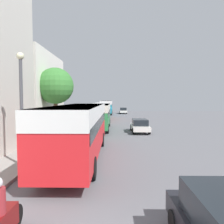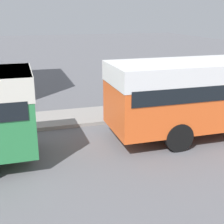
# 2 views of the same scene
# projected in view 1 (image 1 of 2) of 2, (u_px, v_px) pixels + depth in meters

# --- Properties ---
(building_far_terrace) EXTENTS (6.85, 9.50, 8.16)m
(building_far_terrace) POSITION_uv_depth(u_px,v_px,m) (20.00, 93.00, 22.70)
(building_far_terrace) COLOR silver
(building_far_terrace) RESTS_ON ground_plane
(bus_lead) EXTENTS (2.50, 10.91, 3.12)m
(bus_lead) POSITION_uv_depth(u_px,v_px,m) (79.00, 124.00, 12.68)
(bus_lead) COLOR red
(bus_lead) RESTS_ON ground_plane
(bus_following) EXTENTS (2.64, 9.48, 2.90)m
(bus_following) POSITION_uv_depth(u_px,v_px,m) (98.00, 113.00, 24.99)
(bus_following) COLOR #2D8447
(bus_following) RESTS_ON ground_plane
(bus_third_in_line) EXTENTS (2.60, 10.45, 2.85)m
(bus_third_in_line) POSITION_uv_depth(u_px,v_px,m) (102.00, 109.00, 37.56)
(bus_third_in_line) COLOR #EA5B23
(bus_third_in_line) RESTS_ON ground_plane
(bus_rear) EXTENTS (2.59, 9.75, 3.14)m
(bus_rear) POSITION_uv_depth(u_px,v_px,m) (107.00, 106.00, 50.18)
(bus_rear) COLOR teal
(bus_rear) RESTS_ON ground_plane
(car_far_curb) EXTENTS (1.79, 4.32, 1.38)m
(car_far_curb) POSITION_uv_depth(u_px,v_px,m) (140.00, 125.00, 22.94)
(car_far_curb) COLOR silver
(car_far_curb) RESTS_ON ground_plane
(car_distant) EXTENTS (1.80, 4.51, 1.44)m
(car_distant) POSITION_uv_depth(u_px,v_px,m) (123.00, 110.00, 52.95)
(car_distant) COLOR silver
(car_distant) RESTS_ON ground_plane
(pedestrian_near_curb) EXTENTS (0.36, 0.36, 1.82)m
(pedestrian_near_curb) POSITION_uv_depth(u_px,v_px,m) (78.00, 114.00, 35.89)
(pedestrian_near_curb) COLOR #232838
(pedestrian_near_curb) RESTS_ON sidewalk
(street_tree) EXTENTS (3.32, 3.32, 6.22)m
(street_tree) POSITION_uv_depth(u_px,v_px,m) (55.00, 86.00, 20.01)
(street_tree) COLOR brown
(street_tree) RESTS_ON sidewalk
(lamp_post) EXTENTS (0.36, 0.36, 5.61)m
(lamp_post) POSITION_uv_depth(u_px,v_px,m) (21.00, 99.00, 10.72)
(lamp_post) COLOR #47474C
(lamp_post) RESTS_ON sidewalk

